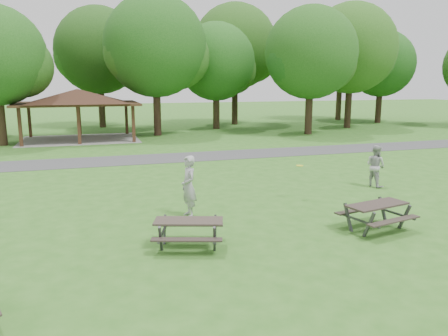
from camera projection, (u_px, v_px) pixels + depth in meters
ground at (234, 247)px, 11.46m from camera, size 160.00×160.00×0.00m
asphalt_path at (154, 159)px, 24.55m from camera, size 120.00×3.20×0.02m
pavilion at (78, 98)px, 32.13m from camera, size 8.60×7.01×3.76m
tree_row_e at (157, 49)px, 34.17m from camera, size 8.40×8.00×11.02m
tree_row_f at (217, 64)px, 39.40m from camera, size 7.35×7.00×9.55m
tree_row_g at (312, 56)px, 35.00m from camera, size 7.77×7.40×10.25m
tree_row_h at (352, 51)px, 39.92m from camera, size 8.61×8.20×11.37m
tree_row_i at (382, 66)px, 45.18m from camera, size 7.14×6.80×9.52m
tree_deep_b at (100, 53)px, 40.45m from camera, size 8.40×8.00×11.13m
tree_deep_c at (236, 49)px, 43.25m from camera, size 8.82×8.40×11.90m
tree_deep_d at (342, 57)px, 48.58m from camera, size 8.40×8.00×11.27m
picnic_table_middle at (189, 227)px, 11.32m from camera, size 2.12×1.90×0.77m
picnic_table_far at (377, 210)px, 12.66m from camera, size 2.15×1.86×0.82m
frisbee_in_flight at (300, 166)px, 15.95m from camera, size 0.33×0.33×0.02m
frisbee_thrower at (189, 187)px, 13.86m from camera, size 0.54×0.77×1.98m
frisbee_catcher at (376, 166)px, 17.93m from camera, size 0.84×0.97×1.72m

